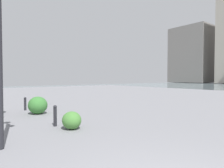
# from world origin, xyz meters

# --- Properties ---
(building_highrise) EXTENTS (14.13, 11.53, 20.70)m
(building_highrise) POSITION_xyz_m (38.74, -68.25, 10.35)
(building_highrise) COLOR gray
(building_highrise) RESTS_ON ground
(bollard_near) EXTENTS (0.13, 0.13, 0.76)m
(bollard_near) POSITION_xyz_m (5.66, -0.61, 0.40)
(bollard_near) COLOR #232328
(bollard_near) RESTS_ON ground
(bollard_mid) EXTENTS (0.13, 0.13, 0.71)m
(bollard_mid) POSITION_xyz_m (9.95, -0.67, 0.37)
(bollard_mid) COLOR #232328
(bollard_mid) RESTS_ON ground
(shrub_low) EXTENTS (0.98, 0.88, 0.83)m
(shrub_low) POSITION_xyz_m (8.48, -0.88, 0.42)
(shrub_low) COLOR #387533
(shrub_low) RESTS_ON ground
(shrub_round) EXTENTS (0.70, 0.63, 0.60)m
(shrub_round) POSITION_xyz_m (4.94, -0.90, 0.30)
(shrub_round) COLOR #477F38
(shrub_round) RESTS_ON ground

